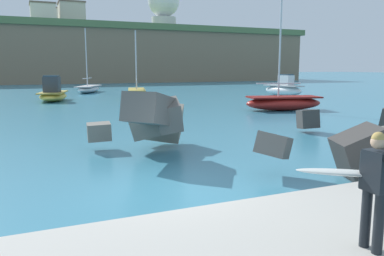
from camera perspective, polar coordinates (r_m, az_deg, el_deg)
The scene contains 14 objects.
ground_plane at distance 9.35m, azimuth -3.01°, elevation -9.24°, with size 400.00×400.00×0.00m, color teal.
breakwater_jetty at distance 11.64m, azimuth 1.16°, elevation -0.30°, with size 32.16×7.86×2.35m.
surfer_with_board at distance 6.24m, azimuth 24.57°, elevation -7.08°, with size 2.10×1.19×1.78m.
boat_near_left at distance 36.15m, azimuth -8.21°, elevation 5.08°, with size 3.00×5.98×6.21m.
boat_near_centre at distance 47.05m, azimuth -15.06°, elevation 5.66°, with size 4.21×6.37×7.36m.
boat_mid_left at distance 35.93m, azimuth -19.90°, elevation 4.85°, with size 3.21×5.27×2.25m.
boat_mid_right at distance 27.21m, azimuth 13.40°, elevation 3.72°, with size 5.63×3.25×7.77m.
boat_far_left at distance 41.28m, azimuth 13.40°, elevation 5.69°, with size 2.27×5.05×2.25m.
headland_bluff at distance 92.19m, azimuth -18.18°, elevation 10.22°, with size 100.06×40.09×11.28m.
radar_dome at distance 93.98m, azimuth -4.22°, elevation 17.57°, with size 7.26×7.26×10.51m.
station_building_west at distance 102.27m, azimuth -19.07°, elevation 14.74°, with size 7.52×8.29×5.56m.
station_building_central at distance 95.99m, azimuth -17.21°, elevation 14.89°, with size 4.89×4.68×4.42m.
station_building_east at distance 90.53m, azimuth -17.40°, elevation 15.62°, with size 5.45×6.02×5.52m.
station_building_annex at distance 87.88m, azimuth -21.21°, elevation 15.36°, with size 5.04×5.27×4.65m.
Camera 1 is at (-3.07, -8.33, 2.91)m, focal length 36.00 mm.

